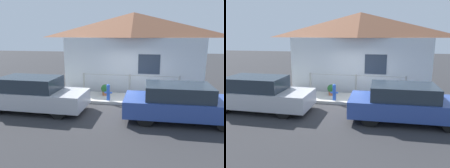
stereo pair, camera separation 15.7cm
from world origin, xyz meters
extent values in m
plane|color=#2D2D30|center=(0.00, 0.00, 0.00)|extent=(60.00, 60.00, 0.00)
cube|color=#B2AFA8|center=(0.00, 0.82, 0.07)|extent=(24.00, 1.64, 0.14)
cube|color=silver|center=(0.00, 2.10, 1.47)|extent=(7.36, 0.12, 2.94)
cube|color=#2D3847|center=(0.92, 2.03, 1.62)|extent=(1.10, 0.04, 1.00)
pyramid|color=#A36647|center=(0.00, 3.14, 3.61)|extent=(7.76, 2.20, 1.34)
cylinder|color=#999993|center=(-2.40, 1.49, 0.65)|extent=(0.10, 0.10, 1.02)
cylinder|color=#999993|center=(0.00, 1.49, 0.65)|extent=(0.10, 0.10, 1.02)
cylinder|color=#999993|center=(2.40, 1.49, 0.65)|extent=(0.10, 0.10, 1.02)
cylinder|color=#999993|center=(0.00, 1.49, 1.11)|extent=(4.80, 0.03, 0.03)
cube|color=#B7B7BC|center=(-3.61, -1.29, 0.54)|extent=(4.27, 1.66, 0.65)
cube|color=#232D38|center=(-3.79, -1.29, 1.14)|extent=(2.35, 1.46, 0.55)
cylinder|color=black|center=(-2.29, -0.59, 0.29)|extent=(0.57, 0.20, 0.57)
cylinder|color=black|center=(-2.30, -2.00, 0.29)|extent=(0.57, 0.20, 0.57)
cylinder|color=black|center=(-4.93, -0.58, 0.29)|extent=(0.57, 0.20, 0.57)
cube|color=#2D4793|center=(2.21, -1.29, 0.54)|extent=(4.21, 1.82, 0.61)
cube|color=#232D38|center=(2.04, -1.29, 1.10)|extent=(2.33, 1.58, 0.51)
cylinder|color=black|center=(3.49, -0.51, 0.31)|extent=(0.63, 0.21, 0.63)
cylinder|color=black|center=(0.90, -0.57, 0.31)|extent=(0.63, 0.21, 0.63)
cylinder|color=black|center=(0.93, -2.07, 0.31)|extent=(0.63, 0.21, 0.63)
cylinder|color=blue|center=(-0.86, 0.28, 0.46)|extent=(0.15, 0.15, 0.64)
sphere|color=blue|center=(-0.86, 0.28, 0.81)|extent=(0.16, 0.16, 0.16)
cylinder|color=blue|center=(-0.97, 0.28, 0.49)|extent=(0.14, 0.07, 0.07)
cylinder|color=blue|center=(-0.75, 0.28, 0.49)|extent=(0.14, 0.07, 0.07)
cylinder|color=#9E5638|center=(-1.18, 1.08, 0.23)|extent=(0.29, 0.29, 0.19)
sphere|color=#235B28|center=(-1.18, 1.08, 0.48)|extent=(0.41, 0.41, 0.41)
cylinder|color=brown|center=(-3.97, 0.91, 0.24)|extent=(0.26, 0.26, 0.21)
sphere|color=#2D6B2D|center=(-3.97, 0.91, 0.53)|extent=(0.48, 0.48, 0.48)
camera|label=1|loc=(1.12, -9.21, 3.09)|focal=35.00mm
camera|label=2|loc=(1.27, -9.18, 3.09)|focal=35.00mm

